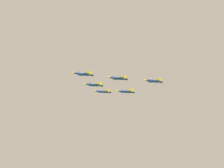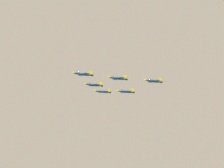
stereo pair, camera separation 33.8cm
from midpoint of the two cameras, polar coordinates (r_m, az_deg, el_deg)
The scene contains 6 objects.
jet_lead at distance 224.84m, azimuth -4.65°, elevation 1.60°, with size 13.97×10.58×3.29m.
jet_left_wingman at distance 221.40m, azimuth 0.94°, elevation 0.93°, with size 13.68×10.50×3.24m.
jet_right_wingman at distance 244.69m, azimuth -2.94°, elevation -0.13°, with size 14.18×10.52×3.32m.
jet_left_outer at distance 220.31m, azimuth 6.65°, elevation 0.48°, with size 13.40×10.17×3.16m.
jet_right_outer at distance 265.18m, azimuth -1.48°, elevation -1.22°, with size 13.87×10.49×3.27m.
jet_slot_rear at distance 241.60m, azimuth 2.21°, elevation -1.21°, with size 13.84×10.61×3.27m.
Camera 2 is at (-195.07, -79.52, 120.70)m, focal length 57.23 mm.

